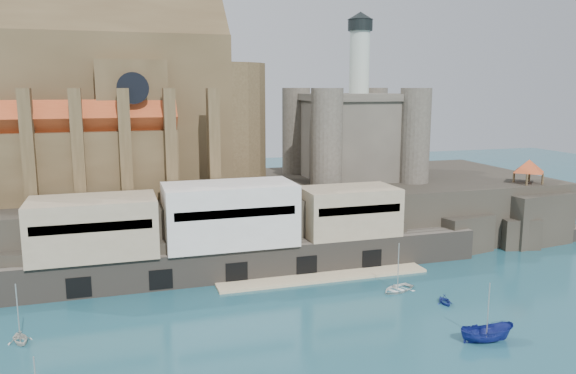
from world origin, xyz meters
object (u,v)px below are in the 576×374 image
at_px(pavilion, 529,167).
at_px(boat_2, 486,341).
at_px(church, 117,113).
at_px(castle_keep, 353,131).

distance_m(pavilion, boat_2, 45.88).
distance_m(church, boat_2, 63.06).
bearing_deg(boat_2, church, 44.03).
bearing_deg(pavilion, castle_keep, 149.82).
distance_m(church, castle_keep, 40.39).
bearing_deg(boat_2, castle_keep, 1.30).
bearing_deg(castle_keep, boat_2, -96.03).
xyz_separation_m(church, pavilion, (66.13, -15.85, -9.40)).
relative_size(castle_keep, pavilion, 4.58).
distance_m(castle_keep, boat_2, 50.28).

